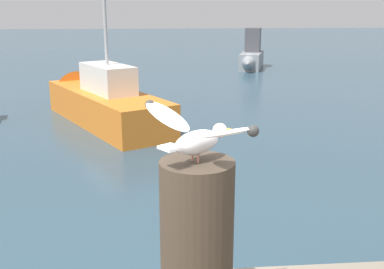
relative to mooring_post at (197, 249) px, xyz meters
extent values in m
cylinder|color=#382D23|center=(0.00, 0.00, 0.00)|extent=(0.33, 0.33, 0.82)
cylinder|color=#C67060|center=(0.00, -0.02, 0.43)|extent=(0.01, 0.01, 0.04)
cylinder|color=#C67060|center=(-0.02, 0.01, 0.43)|extent=(0.01, 0.01, 0.04)
ellipsoid|color=white|center=(0.00, 0.00, 0.50)|extent=(0.24, 0.21, 0.10)
sphere|color=white|center=(0.11, 0.08, 0.52)|extent=(0.06, 0.06, 0.06)
cone|color=gold|center=(0.15, 0.11, 0.52)|extent=(0.05, 0.04, 0.02)
cube|color=white|center=(-0.12, -0.09, 0.50)|extent=(0.10, 0.11, 0.01)
ellipsoid|color=white|center=(0.10, -0.16, 0.58)|extent=(0.26, 0.29, 0.11)
sphere|color=#262626|center=(0.18, -0.26, 0.61)|extent=(0.04, 0.04, 0.04)
ellipsoid|color=white|center=(-0.12, 0.14, 0.58)|extent=(0.26, 0.29, 0.11)
sphere|color=#262626|center=(-0.19, 0.25, 0.61)|extent=(0.04, 0.04, 0.04)
cube|color=gray|center=(4.44, 19.67, -1.37)|extent=(1.66, 2.88, 0.74)
cone|color=gray|center=(3.96, 18.15, -1.33)|extent=(0.99, 0.99, 0.79)
cube|color=#47474C|center=(4.53, 19.94, -0.46)|extent=(0.90, 1.02, 1.09)
cube|color=orange|center=(-1.31, 9.48, -1.34)|extent=(3.42, 4.80, 0.80)
cone|color=orange|center=(-2.58, 11.86, -1.30)|extent=(1.65, 1.65, 1.22)
cube|color=silver|center=(-1.23, 9.33, -0.61)|extent=(1.49, 1.90, 0.66)
cylinder|color=#A5A5A8|center=(-1.23, 9.33, 1.06)|extent=(0.08, 0.08, 2.68)
camera|label=1|loc=(-0.18, -1.87, 1.04)|focal=43.89mm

